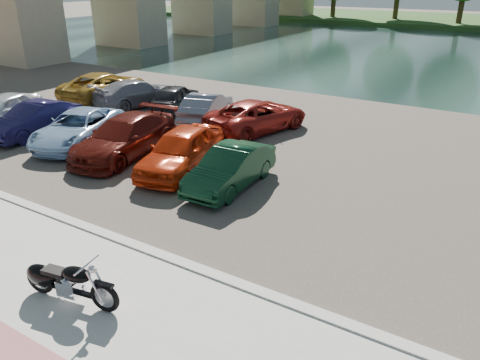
# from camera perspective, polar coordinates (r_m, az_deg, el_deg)

# --- Properties ---
(ground) EXTENTS (200.00, 200.00, 0.00)m
(ground) POSITION_cam_1_polar(r_m,az_deg,el_deg) (10.46, -15.56, -14.82)
(ground) COLOR #595447
(ground) RESTS_ON ground
(promenade) EXTENTS (60.00, 6.00, 0.10)m
(promenade) POSITION_cam_1_polar(r_m,az_deg,el_deg) (9.96, -19.91, -17.35)
(promenade) COLOR #B8B4AD
(promenade) RESTS_ON ground
(kerb) EXTENTS (60.00, 0.30, 0.14)m
(kerb) POSITION_cam_1_polar(r_m,az_deg,el_deg) (11.55, -8.39, -9.60)
(kerb) COLOR #B8B4AD
(kerb) RESTS_ON ground
(parking_lot) EXTENTS (60.00, 18.00, 0.04)m
(parking_lot) POSITION_cam_1_polar(r_m,az_deg,el_deg) (18.59, 9.50, 3.40)
(parking_lot) COLOR #443D37
(parking_lot) RESTS_ON ground
(river) EXTENTS (120.00, 40.00, 0.00)m
(river) POSITION_cam_1_polar(r_m,az_deg,el_deg) (46.15, 24.09, 13.78)
(river) COLOR #1A2F2A
(river) RESTS_ON ground
(motorcycle) EXTENTS (2.31, 0.83, 1.05)m
(motorcycle) POSITION_cam_1_polar(r_m,az_deg,el_deg) (10.56, -20.83, -11.40)
(motorcycle) COLOR black
(motorcycle) RESTS_ON promenade
(car_0) EXTENTS (2.86, 4.62, 1.47)m
(car_0) POSITION_cam_1_polar(r_m,az_deg,el_deg) (23.81, -27.06, 7.52)
(car_0) COLOR silver
(car_0) RESTS_ON parking_lot
(car_1) EXTENTS (1.71, 4.27, 1.38)m
(car_1) POSITION_cam_1_polar(r_m,az_deg,el_deg) (21.91, -23.78, 6.77)
(car_1) COLOR #16133B
(car_1) RESTS_ON parking_lot
(car_2) EXTENTS (3.61, 5.22, 1.33)m
(car_2) POSITION_cam_1_polar(r_m,az_deg,el_deg) (20.11, -19.12, 6.02)
(car_2) COLOR #97BADC
(car_2) RESTS_ON parking_lot
(car_3) EXTENTS (2.64, 5.23, 1.46)m
(car_3) POSITION_cam_1_polar(r_m,az_deg,el_deg) (18.25, -13.89, 5.12)
(car_3) COLOR #52120B
(car_3) RESTS_ON parking_lot
(car_4) EXTENTS (2.61, 4.68, 1.51)m
(car_4) POSITION_cam_1_polar(r_m,az_deg,el_deg) (16.40, -7.16, 3.64)
(car_4) COLOR red
(car_4) RESTS_ON parking_lot
(car_5) EXTENTS (1.52, 3.99, 1.30)m
(car_5) POSITION_cam_1_polar(r_m,az_deg,el_deg) (15.01, -1.15, 1.47)
(car_5) COLOR #0D321C
(car_5) RESTS_ON parking_lot
(car_6) EXTENTS (2.88, 5.51, 1.48)m
(car_6) POSITION_cam_1_polar(r_m,az_deg,el_deg) (27.34, -16.21, 10.98)
(car_6) COLOR #AD8128
(car_6) RESTS_ON parking_lot
(car_7) EXTENTS (3.13, 5.10, 1.38)m
(car_7) POSITION_cam_1_polar(r_m,az_deg,el_deg) (25.42, -12.35, 10.34)
(car_7) COLOR gray
(car_7) RESTS_ON parking_lot
(car_8) EXTENTS (2.68, 4.21, 1.34)m
(car_8) POSITION_cam_1_polar(r_m,az_deg,el_deg) (24.23, -7.94, 9.96)
(car_8) COLOR black
(car_8) RESTS_ON parking_lot
(car_9) EXTENTS (2.45, 4.29, 1.34)m
(car_9) POSITION_cam_1_polar(r_m,az_deg,el_deg) (22.18, -4.13, 8.85)
(car_9) COLOR slate
(car_9) RESTS_ON parking_lot
(car_10) EXTENTS (3.50, 5.35, 1.37)m
(car_10) POSITION_cam_1_polar(r_m,az_deg,el_deg) (20.72, 2.13, 7.87)
(car_10) COLOR maroon
(car_10) RESTS_ON parking_lot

